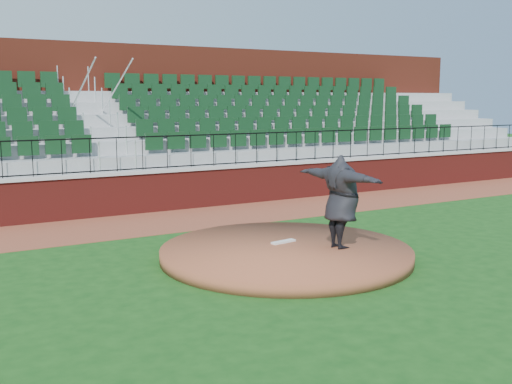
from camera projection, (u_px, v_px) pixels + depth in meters
ground at (291, 261)px, 13.00m from camera, size 90.00×90.00×0.00m
warning_track at (189, 218)px, 17.64m from camera, size 34.00×3.20×0.01m
field_wall at (168, 191)px, 18.92m from camera, size 34.00×0.35×1.20m
wall_cap at (168, 170)px, 18.82m from camera, size 34.00×0.45×0.10m
wall_railing at (167, 152)px, 18.74m from camera, size 34.00×0.05×1.00m
seating_stands at (138, 132)px, 21.00m from camera, size 34.00×5.10×4.60m
concourse_wall at (113, 117)px, 23.34m from camera, size 34.00×0.50×5.50m
pitchers_mound at (286, 253)px, 13.23m from camera, size 5.43×5.43×0.25m
pitching_rubber at (283, 242)px, 13.64m from camera, size 0.63×0.25×0.04m
pitcher at (341, 202)px, 13.02m from camera, size 0.89×2.52×2.01m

